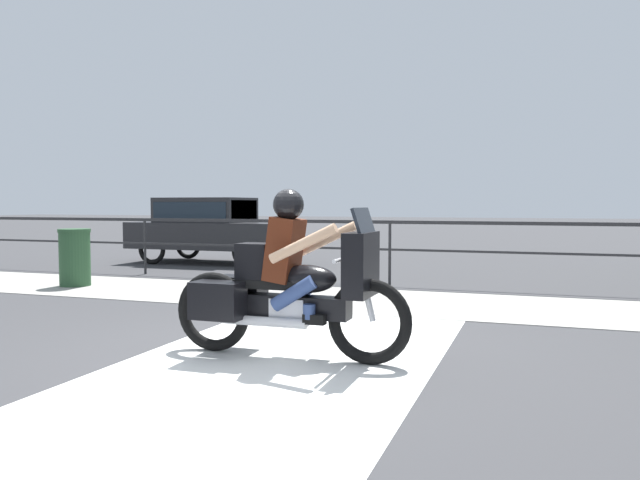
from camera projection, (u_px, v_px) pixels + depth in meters
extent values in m
plane|color=#38383A|center=(268.00, 351.00, 6.09)|extent=(120.00, 120.00, 0.00)
cube|color=#99968E|center=(361.00, 300.00, 9.29)|extent=(44.00, 2.40, 0.01)
cube|color=silver|center=(287.00, 358.00, 5.81)|extent=(2.74, 6.00, 0.01)
cube|color=#232326|center=(390.00, 222.00, 10.99)|extent=(36.00, 0.04, 0.06)
cube|color=#232326|center=(390.00, 250.00, 11.02)|extent=(36.00, 0.03, 0.04)
cylinder|color=#232326|center=(145.00, 246.00, 12.71)|extent=(0.05, 0.05, 1.14)
cylinder|color=#232326|center=(390.00, 253.00, 11.03)|extent=(0.05, 0.05, 1.14)
torus|color=black|center=(369.00, 322.00, 5.56)|extent=(0.78, 0.11, 0.78)
torus|color=black|center=(213.00, 312.00, 6.08)|extent=(0.78, 0.11, 0.78)
cube|color=black|center=(288.00, 306.00, 5.81)|extent=(1.19, 0.22, 0.20)
cube|color=silver|center=(291.00, 311.00, 5.80)|extent=(0.34, 0.26, 0.26)
ellipsoid|color=black|center=(307.00, 279.00, 5.73)|extent=(0.57, 0.30, 0.26)
cube|color=black|center=(272.00, 284.00, 5.85)|extent=(0.69, 0.28, 0.08)
cube|color=black|center=(361.00, 264.00, 5.55)|extent=(0.20, 0.57, 0.57)
cube|color=#1E232B|center=(363.00, 221.00, 5.53)|extent=(0.10, 0.48, 0.24)
cylinder|color=silver|center=(346.00, 258.00, 5.60)|extent=(0.04, 0.70, 0.04)
cylinder|color=silver|center=(262.00, 321.00, 5.73)|extent=(0.86, 0.09, 0.09)
cube|color=black|center=(218.00, 300.00, 5.78)|extent=(0.48, 0.28, 0.35)
cube|color=black|center=(241.00, 293.00, 6.24)|extent=(0.48, 0.28, 0.35)
cylinder|color=silver|center=(366.00, 293.00, 5.55)|extent=(0.18, 0.06, 0.51)
cube|color=#4C1E0F|center=(285.00, 250.00, 5.79)|extent=(0.32, 0.36, 0.62)
sphere|color=tan|center=(288.00, 207.00, 5.76)|extent=(0.23, 0.23, 0.23)
sphere|color=black|center=(288.00, 205.00, 5.75)|extent=(0.29, 0.29, 0.29)
cylinder|color=#33477A|center=(294.00, 294.00, 5.62)|extent=(0.44, 0.13, 0.34)
cylinder|color=#33477A|center=(309.00, 312.00, 5.58)|extent=(0.11, 0.11, 0.13)
cube|color=black|center=(314.00, 319.00, 5.57)|extent=(0.20, 0.10, 0.09)
cylinder|color=#33477A|center=(305.00, 289.00, 5.91)|extent=(0.44, 0.13, 0.34)
cylinder|color=#33477A|center=(320.00, 306.00, 5.87)|extent=(0.11, 0.11, 0.13)
cube|color=black|center=(325.00, 314.00, 5.85)|extent=(0.20, 0.10, 0.09)
cylinder|color=tan|center=(303.00, 244.00, 5.41)|extent=(0.64, 0.09, 0.37)
cylinder|color=tan|center=(325.00, 240.00, 5.97)|extent=(0.64, 0.09, 0.37)
cube|color=black|center=(255.00, 261.00, 5.90)|extent=(0.31, 0.27, 0.35)
cube|color=#232326|center=(215.00, 235.00, 15.09)|extent=(4.01, 1.75, 0.63)
cube|color=#232326|center=(206.00, 210.00, 15.13)|extent=(2.08, 1.54, 0.59)
cube|color=#19232D|center=(244.00, 210.00, 14.80)|extent=(0.04, 1.37, 0.47)
cube|color=#19232D|center=(206.00, 210.00, 15.13)|extent=(1.92, 1.58, 0.38)
torus|color=black|center=(247.00, 252.00, 13.94)|extent=(0.73, 0.11, 0.73)
torus|color=black|center=(275.00, 247.00, 15.46)|extent=(0.73, 0.11, 0.73)
torus|color=black|center=(152.00, 249.00, 14.76)|extent=(0.73, 0.11, 0.73)
torus|color=black|center=(188.00, 245.00, 16.28)|extent=(0.73, 0.11, 0.73)
cylinder|color=#284C2D|center=(75.00, 259.00, 10.85)|extent=(0.52, 0.52, 0.94)
cylinder|color=#284C2D|center=(74.00, 231.00, 10.82)|extent=(0.55, 0.55, 0.06)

